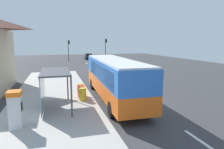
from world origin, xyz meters
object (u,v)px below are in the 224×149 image
object	(u,v)px
white_van	(108,61)
ticket_machine	(16,109)
sedan_near	(89,56)
recycling_bin_red	(82,92)
traffic_light_far_side	(69,47)
bus_shelter	(51,80)
recycling_bin_yellow	(83,94)
recycling_bin_orange	(81,90)
bus	(114,77)
traffic_light_near_side	(106,46)

from	to	relation	value
white_van	ticket_machine	distance (m)	23.40
white_van	sedan_near	distance (m)	20.37
ticket_machine	recycling_bin_red	xyz separation A→B (m)	(3.90, 4.60, -0.52)
traffic_light_far_side	bus_shelter	size ratio (longest dim) A/B	1.24
recycling_bin_yellow	recycling_bin_orange	size ratio (longest dim) A/B	1.00
bus	sedan_near	bearing A→B (deg)	83.85
white_van	ticket_machine	bearing A→B (deg)	-116.12
recycling_bin_red	recycling_bin_yellow	bearing A→B (deg)	-90.00
bus	sedan_near	world-z (taller)	bus
sedan_near	recycling_bin_orange	world-z (taller)	sedan_near
white_van	traffic_light_far_side	size ratio (longest dim) A/B	1.06
bus	white_van	size ratio (longest dim) A/B	2.10
ticket_machine	recycling_bin_yellow	distance (m)	5.54
recycling_bin_red	traffic_light_far_side	size ratio (longest dim) A/B	0.19
recycling_bin_yellow	bus_shelter	bearing A→B (deg)	-150.58
traffic_light_near_side	traffic_light_far_side	distance (m)	8.64
traffic_light_near_side	traffic_light_far_side	bearing A→B (deg)	174.68
white_van	recycling_bin_orange	bearing A→B (deg)	-112.17
recycling_bin_red	sedan_near	bearing A→B (deg)	79.97
bus	ticket_machine	world-z (taller)	bus
recycling_bin_orange	traffic_light_near_side	distance (m)	31.71
recycling_bin_orange	bus_shelter	distance (m)	3.74
bus	recycling_bin_yellow	bearing A→B (deg)	-174.46
sedan_near	traffic_light_far_side	distance (m)	7.92
bus	ticket_machine	xyz separation A→B (m)	(-6.39, -4.14, -0.67)
recycling_bin_orange	bus_shelter	size ratio (longest dim) A/B	0.24
recycling_bin_orange	traffic_light_near_side	xyz separation A→B (m)	(9.70, 30.05, 2.87)
sedan_near	recycling_bin_red	xyz separation A→B (m)	(-6.50, -36.77, -0.14)
recycling_bin_orange	bus_shelter	world-z (taller)	bus_shelter
white_van	ticket_machine	xyz separation A→B (m)	(-10.30, -21.01, -0.17)
bus	recycling_bin_yellow	distance (m)	2.77
traffic_light_near_side	bus_shelter	bearing A→B (deg)	-110.01
bus_shelter	traffic_light_far_side	bearing A→B (deg)	84.35
bus	ticket_machine	bearing A→B (deg)	-147.05
sedan_near	traffic_light_far_side	xyz separation A→B (m)	(-5.40, -5.22, 2.52)
white_van	traffic_light_near_side	distance (m)	14.88
bus	traffic_light_near_side	bearing A→B (deg)	77.00
white_van	bus	bearing A→B (deg)	-103.06
recycling_bin_red	traffic_light_near_side	bearing A→B (deg)	72.50
ticket_machine	traffic_light_near_side	distance (m)	37.95
traffic_light_far_side	bus_shelter	distance (m)	33.68
white_van	recycling_bin_orange	xyz separation A→B (m)	(-6.40, -15.71, -0.69)
recycling_bin_yellow	traffic_light_near_side	distance (m)	33.04
recycling_bin_yellow	recycling_bin_orange	distance (m)	1.40
bus	bus_shelter	xyz separation A→B (m)	(-4.70, -1.49, 0.25)
bus	sedan_near	xyz separation A→B (m)	(4.01, 37.23, -1.05)
ticket_machine	recycling_bin_red	world-z (taller)	ticket_machine
ticket_machine	bus_shelter	bearing A→B (deg)	57.52
sedan_near	bus_shelter	size ratio (longest dim) A/B	1.12
recycling_bin_yellow	recycling_bin_red	size ratio (longest dim) A/B	1.00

